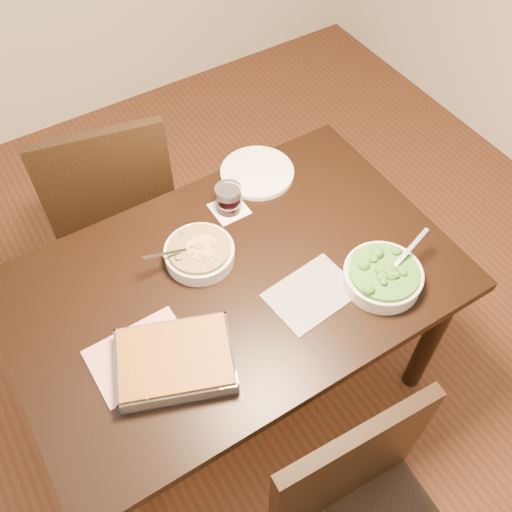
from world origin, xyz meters
The scene contains 11 objects.
ground centered at (0.00, 0.00, 0.00)m, with size 4.00×4.00×0.00m, color #492314.
table centered at (0.00, 0.00, 0.65)m, with size 1.40×0.90×0.75m.
magazine_a centered at (-0.36, -0.09, 0.75)m, with size 0.29×0.21×0.01m, color #B4333E.
magazine_b centered at (0.18, -0.17, 0.75)m, with size 0.27×0.19×0.00m, color #2A2B33.
coaster centered at (0.14, 0.27, 0.75)m, with size 0.12×0.12×0.00m, color white.
stew_bowl centered at (-0.05, 0.13, 0.78)m, with size 0.25×0.23×0.09m.
broccoli_bowl centered at (0.39, -0.25, 0.78)m, with size 0.28×0.25×0.10m.
baking_dish centered at (-0.29, -0.17, 0.78)m, with size 0.39×0.34×0.06m.
wine_tumbler centered at (0.14, 0.27, 0.81)m, with size 0.09×0.09×0.10m.
dinner_plate centered at (0.31, 0.36, 0.76)m, with size 0.27×0.27×0.02m, color silver.
chair_far centered at (-0.15, 0.71, 0.56)m, with size 0.56×0.56×0.99m.
Camera 1 is at (-0.48, -0.91, 2.22)m, focal length 40.00 mm.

